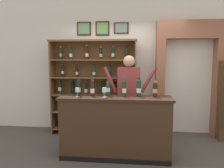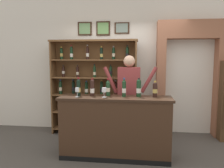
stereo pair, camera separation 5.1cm
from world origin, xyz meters
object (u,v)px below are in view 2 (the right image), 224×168
Objects in this scene: tasting_counter at (115,127)px; shopkeeper at (129,90)px; tasting_bottle_riserva at (108,88)px; tasting_bottle_brunello at (155,89)px; wine_glass_left at (77,90)px; wine_shelf at (94,86)px; wine_glass_spare at (104,90)px; tasting_bottle_grappa at (92,88)px; tasting_bottle_rosso at (139,88)px; tasting_bottle_bianco at (124,88)px; tasting_bottle_super_tuscan at (79,87)px.

shopkeeper is at bearing 70.76° from tasting_counter.
tasting_bottle_riserva reaches higher than tasting_bottle_brunello.
tasting_counter is at bearing 7.85° from wine_glass_left.
tasting_bottle_riserva is (-0.13, 0.10, 0.66)m from tasting_counter.
wine_glass_left is at bearing -91.05° from wine_shelf.
shopkeeper is 10.86× the size of wine_glass_spare.
tasting_bottle_brunello is 1.71× the size of wine_glass_left.
tasting_bottle_grappa is at bearing -139.83° from shopkeeper.
tasting_bottle_rosso is 0.27m from tasting_bottle_brunello.
tasting_bottle_bianco is 0.78m from wine_glass_left.
tasting_bottle_brunello is (1.06, -0.00, -0.01)m from tasting_bottle_grappa.
tasting_bottle_rosso is (0.39, 0.09, 0.67)m from tasting_counter.
tasting_bottle_brunello is at bearing 6.90° from wine_glass_left.
tasting_bottle_bianco is (0.78, 0.01, -0.00)m from tasting_bottle_super_tuscan.
tasting_bottle_brunello is at bearing -41.57° from wine_shelf.
tasting_bottle_riserva is 0.28m from tasting_bottle_bianco.
tasting_counter is at bearing -9.94° from tasting_bottle_grappa.
tasting_bottle_brunello is at bearing -0.09° from tasting_bottle_grappa.
wine_glass_left is at bearing -173.10° from tasting_bottle_brunello.
tasting_bottle_bianco is 2.01× the size of wine_glass_left.
wine_glass_spare is (-0.04, -0.15, -0.02)m from tasting_bottle_riserva.
wine_shelf is 1.68m from tasting_bottle_brunello.
tasting_bottle_bianco is at bearing -9.96° from tasting_bottle_riserva.
wine_glass_spare is 0.45m from wine_glass_left.
tasting_bottle_bianco is 0.51m from tasting_bottle_brunello.
wine_glass_left is (-0.49, -0.19, -0.02)m from tasting_bottle_riserva.
wine_glass_spare reaches higher than tasting_counter.
tasting_bottle_rosso is (0.24, 0.04, 0.00)m from tasting_bottle_bianco.
tasting_bottle_super_tuscan is 0.13m from wine_glass_left.
tasting_bottle_rosso is 0.59m from wine_glass_spare.
tasting_counter is 0.67m from wine_glass_spare.
tasting_bottle_rosso is at bearing 14.24° from wine_glass_spare.
wine_glass_spare is (-0.18, -0.05, 0.64)m from tasting_counter.
wine_glass_spare is (-0.83, -0.12, -0.02)m from tasting_bottle_brunello.
tasting_bottle_bianco reaches higher than tasting_bottle_grappa.
tasting_bottle_super_tuscan is 1.29m from tasting_bottle_brunello.
tasting_bottle_grappa reaches higher than tasting_counter.
wine_shelf is 13.26× the size of wine_glass_left.
tasting_bottle_grappa reaches higher than tasting_bottle_brunello.
shopkeeper reaches higher than tasting_bottle_brunello.
tasting_bottle_grappa is 0.95× the size of tasting_bottle_bianco.
wine_glass_spare is 1.02× the size of wine_glass_left.
tasting_bottle_super_tuscan is 0.47m from wine_glass_spare.
wine_shelf is 7.75× the size of tasting_bottle_brunello.
tasting_bottle_bianco reaches higher than wine_glass_left.
tasting_bottle_bianco is at bearing -2.10° from tasting_bottle_grappa.
tasting_bottle_brunello reaches higher than tasting_counter.
tasting_bottle_super_tuscan is 1.03m from tasting_bottle_rosso.
wine_glass_left is (-0.62, -0.09, 0.64)m from tasting_counter.
tasting_bottle_riserva reaches higher than tasting_counter.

